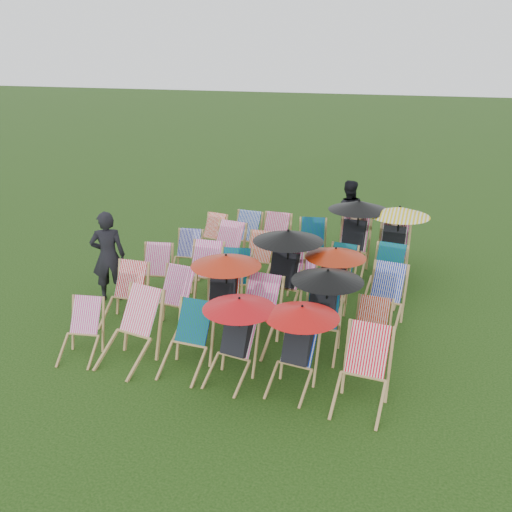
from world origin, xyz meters
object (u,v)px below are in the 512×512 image
(deckchair_5, at_px, (363,372))
(person_left, at_px, (108,256))
(deckchair_0, at_px, (80,331))
(deckchair_29, at_px, (394,241))
(person_rear, at_px, (348,214))

(deckchair_5, distance_m, person_left, 5.17)
(deckchair_0, relative_size, deckchair_29, 0.59)
(deckchair_5, height_order, person_rear, person_rear)
(person_left, distance_m, person_rear, 5.53)
(deckchair_29, xyz_separation_m, person_left, (-4.73, -2.75, 0.09))
(deckchair_5, xyz_separation_m, person_rear, (-1.25, 6.13, 0.29))
(deckchair_5, relative_size, person_left, 0.59)
(deckchair_0, bearing_deg, deckchair_5, -8.88)
(deckchair_5, height_order, deckchair_29, deckchair_29)
(person_left, bearing_deg, person_rear, -158.82)
(deckchair_0, relative_size, person_rear, 0.53)
(deckchair_0, height_order, person_left, person_left)
(deckchair_29, xyz_separation_m, person_rear, (-1.17, 1.49, 0.04))
(deckchair_0, distance_m, deckchair_29, 6.18)
(deckchair_0, height_order, person_rear, person_rear)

